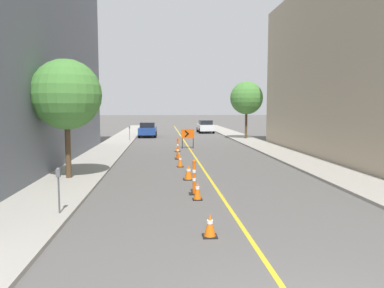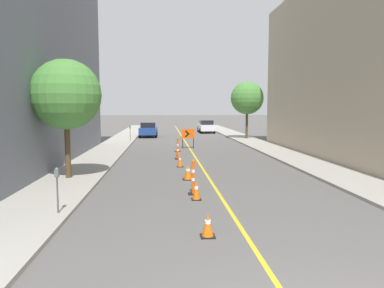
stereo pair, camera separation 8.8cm
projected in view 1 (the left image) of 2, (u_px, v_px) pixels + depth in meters
lane_stripe at (185, 142)px, 34.76m from camera, size 0.12×60.11×0.01m
sidewalk_left at (119, 142)px, 34.27m from camera, size 2.61×60.11×0.12m
sidewalk_right at (249, 141)px, 35.25m from camera, size 2.61×60.11×0.12m
building_facade_left at (0, 32)px, 19.20m from camera, size 6.00×24.23×14.12m
building_facade_right at (379, 63)px, 21.52m from camera, size 6.00×25.08×11.43m
traffic_cone_nearest at (210, 225)px, 9.25m from camera, size 0.36×0.36×0.60m
traffic_cone_second at (197, 190)px, 12.96m from camera, size 0.34×0.34×0.67m
traffic_cone_third at (189, 172)px, 16.57m from camera, size 0.47×0.47×0.67m
traffic_cone_fourth at (180, 161)px, 20.11m from camera, size 0.35×0.35×0.68m
traffic_cone_fifth at (178, 155)px, 23.42m from camera, size 0.43×0.43×0.50m
traffic_cone_farthest at (177, 148)px, 27.09m from camera, size 0.43×0.43×0.51m
delineator_post_front at (194, 179)px, 13.76m from camera, size 0.37×0.37×1.29m
delineator_post_rear at (178, 150)px, 23.05m from camera, size 0.35×0.35×1.33m
arrow_barricade_primary at (188, 135)px, 29.14m from camera, size 1.01×0.09×1.51m
parked_car_curb_near at (148, 130)px, 40.43m from camera, size 1.94×4.33×1.59m
parked_car_curb_mid at (205, 126)px, 47.01m from camera, size 1.94×4.32×1.59m
parking_meter_near_curb at (58, 181)px, 10.84m from camera, size 0.12×0.11×1.35m
parking_meter_far_curb at (130, 130)px, 34.86m from camera, size 0.12×0.11×1.38m
street_tree_left_near at (66, 95)px, 16.09m from camera, size 3.03×3.03×5.15m
street_tree_right_near at (247, 98)px, 36.82m from camera, size 3.22×3.22×5.60m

